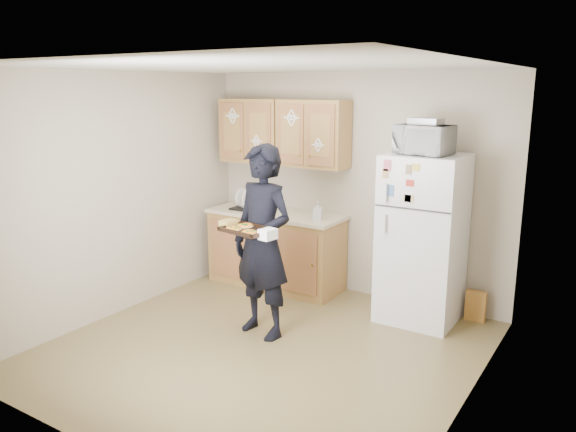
{
  "coord_description": "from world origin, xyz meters",
  "views": [
    {
      "loc": [
        2.73,
        -3.87,
        2.33
      ],
      "look_at": [
        -0.02,
        0.45,
        1.15
      ],
      "focal_mm": 35.0,
      "sensor_mm": 36.0,
      "label": 1
    }
  ],
  "objects": [
    {
      "name": "pizza_back_left",
      "position": [
        -0.23,
        0.06,
        1.12
      ],
      "size": [
        0.15,
        0.15,
        0.02
      ],
      "primitive_type": "cylinder",
      "color": "orange",
      "rests_on": "baking_tray"
    },
    {
      "name": "wall_left",
      "position": [
        -1.8,
        0.0,
        1.25
      ],
      "size": [
        0.04,
        3.6,
        2.5
      ],
      "primitive_type": "cube",
      "color": "#AEA18D",
      "rests_on": "floor"
    },
    {
      "name": "person",
      "position": [
        -0.19,
        0.27,
        0.92
      ],
      "size": [
        0.73,
        0.54,
        1.83
      ],
      "primitive_type": "imported",
      "rotation": [
        0.0,
        0.0,
        -0.16
      ],
      "color": "black",
      "rests_on": "floor"
    },
    {
      "name": "baking_tray",
      "position": [
        -0.15,
        -0.03,
        1.1
      ],
      "size": [
        0.48,
        0.39,
        0.04
      ],
      "primitive_type": "cube",
      "rotation": [
        0.0,
        0.0,
        -0.16
      ],
      "color": "black",
      "rests_on": "person"
    },
    {
      "name": "dish_rack",
      "position": [
        -1.2,
        1.44,
        0.98
      ],
      "size": [
        0.42,
        0.32,
        0.16
      ],
      "primitive_type": "cube",
      "rotation": [
        0.0,
        0.0,
        0.03
      ],
      "color": "black",
      "rests_on": "countertop"
    },
    {
      "name": "base_cabinet",
      "position": [
        -0.85,
        1.48,
        0.43
      ],
      "size": [
        1.6,
        0.6,
        0.86
      ],
      "primitive_type": "cube",
      "color": "olive",
      "rests_on": "floor"
    },
    {
      "name": "wall_front",
      "position": [
        0.0,
        -1.8,
        1.25
      ],
      "size": [
        3.6,
        0.04,
        2.5
      ],
      "primitive_type": "cube",
      "color": "#AEA18D",
      "rests_on": "floor"
    },
    {
      "name": "ceiling",
      "position": [
        0.0,
        0.0,
        2.5
      ],
      "size": [
        3.6,
        3.6,
        0.0
      ],
      "primitive_type": "plane",
      "color": "silver",
      "rests_on": "wall_back"
    },
    {
      "name": "soap_bottle",
      "position": [
        -0.24,
        1.4,
        1.0
      ],
      "size": [
        0.12,
        0.12,
        0.21
      ],
      "primitive_type": "imported",
      "rotation": [
        0.0,
        0.0,
        0.3
      ],
      "color": "silver",
      "rests_on": "countertop"
    },
    {
      "name": "bowl",
      "position": [
        -1.23,
        1.44,
        0.95
      ],
      "size": [
        0.27,
        0.27,
        0.06
      ],
      "primitive_type": "imported",
      "rotation": [
        0.0,
        0.0,
        -0.21
      ],
      "color": "white",
      "rests_on": "dish_rack"
    },
    {
      "name": "upper_cab_left",
      "position": [
        -1.25,
        1.61,
        1.83
      ],
      "size": [
        0.8,
        0.33,
        0.75
      ],
      "primitive_type": "cube",
      "color": "olive",
      "rests_on": "wall_back"
    },
    {
      "name": "upper_cab_right",
      "position": [
        -0.43,
        1.61,
        1.83
      ],
      "size": [
        0.8,
        0.33,
        0.75
      ],
      "primitive_type": "cube",
      "color": "olive",
      "rests_on": "wall_back"
    },
    {
      "name": "floor",
      "position": [
        0.0,
        0.0,
        0.0
      ],
      "size": [
        3.6,
        3.6,
        0.0
      ],
      "primitive_type": "plane",
      "color": "brown",
      "rests_on": "ground"
    },
    {
      "name": "wall_back",
      "position": [
        0.0,
        1.8,
        1.25
      ],
      "size": [
        3.6,
        0.04,
        2.5
      ],
      "primitive_type": "cube",
      "color": "#AEA18D",
      "rests_on": "floor"
    },
    {
      "name": "refrigerator",
      "position": [
        0.95,
        1.43,
        0.85
      ],
      "size": [
        0.75,
        0.7,
        1.7
      ],
      "primitive_type": "cube",
      "color": "silver",
      "rests_on": "floor"
    },
    {
      "name": "pizza_front_right",
      "position": [
        -0.06,
        -0.11,
        1.12
      ],
      "size": [
        0.15,
        0.15,
        0.02
      ],
      "primitive_type": "cylinder",
      "color": "orange",
      "rests_on": "baking_tray"
    },
    {
      "name": "cereal_box",
      "position": [
        1.47,
        1.67,
        0.16
      ],
      "size": [
        0.2,
        0.07,
        0.32
      ],
      "primitive_type": "cube",
      "color": "#CB9447",
      "rests_on": "floor"
    },
    {
      "name": "countertop",
      "position": [
        -0.85,
        1.48,
        0.88
      ],
      "size": [
        1.64,
        0.64,
        0.04
      ],
      "primitive_type": "cube",
      "color": "#C0AC94",
      "rests_on": "base_cabinet"
    },
    {
      "name": "wall_right",
      "position": [
        1.8,
        0.0,
        1.25
      ],
      "size": [
        0.04,
        3.6,
        2.5
      ],
      "primitive_type": "cube",
      "color": "#AEA18D",
      "rests_on": "floor"
    },
    {
      "name": "microwave",
      "position": [
        0.93,
        1.38,
        1.84
      ],
      "size": [
        0.56,
        0.42,
        0.28
      ],
      "primitive_type": "imported",
      "rotation": [
        0.0,
        0.0,
        -0.14
      ],
      "color": "silver",
      "rests_on": "refrigerator"
    },
    {
      "name": "foil_pan",
      "position": [
        0.93,
        1.41,
        2.01
      ],
      "size": [
        0.31,
        0.23,
        0.06
      ],
      "primitive_type": "cube",
      "rotation": [
        0.0,
        0.0,
        -0.1
      ],
      "color": "#ADADB4",
      "rests_on": "microwave"
    },
    {
      "name": "pizza_front_left",
      "position": [
        -0.26,
        -0.08,
        1.12
      ],
      "size": [
        0.15,
        0.15,
        0.02
      ],
      "primitive_type": "cylinder",
      "color": "orange",
      "rests_on": "baking_tray"
    }
  ]
}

